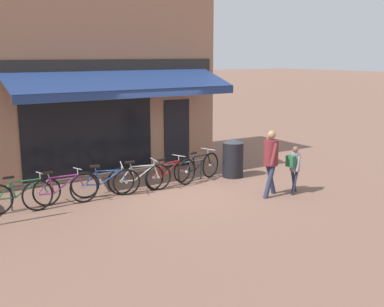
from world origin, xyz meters
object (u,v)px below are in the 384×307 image
at_px(bicycle_red, 168,173).
at_px(bicycle_black, 199,167).
at_px(bicycle_silver, 140,178).
at_px(pedestrian_adult, 271,156).
at_px(bicycle_green, 23,194).
at_px(bicycle_blue, 106,183).
at_px(pedestrian_child, 294,164).
at_px(bicycle_purple, 61,190).
at_px(litter_bin, 233,158).

relative_size(bicycle_red, bicycle_black, 0.97).
height_order(bicycle_silver, pedestrian_adult, pedestrian_adult).
relative_size(bicycle_green, pedestrian_adult, 1.06).
relative_size(bicycle_green, bicycle_blue, 1.07).
xyz_separation_m(bicycle_blue, pedestrian_child, (4.11, -2.30, 0.39)).
distance_m(bicycle_blue, bicycle_red, 1.82).
relative_size(bicycle_silver, pedestrian_adult, 1.01).
xyz_separation_m(bicycle_green, bicycle_purple, (0.82, -0.20, 0.02)).
bearing_deg(pedestrian_adult, bicycle_black, 107.76).
bearing_deg(pedestrian_adult, bicycle_silver, 141.62).
height_order(bicycle_red, litter_bin, litter_bin).
xyz_separation_m(bicycle_purple, pedestrian_adult, (4.63, -2.02, 0.63)).
distance_m(bicycle_black, pedestrian_adult, 2.34).
height_order(bicycle_black, litter_bin, litter_bin).
xyz_separation_m(pedestrian_adult, pedestrian_child, (0.64, -0.17, -0.25)).
bearing_deg(bicycle_black, bicycle_blue, 163.27).
bearing_deg(bicycle_blue, litter_bin, 16.00).
height_order(bicycle_blue, litter_bin, litter_bin).
bearing_deg(bicycle_black, litter_bin, -24.41).
bearing_deg(bicycle_purple, bicycle_blue, 3.82).
bearing_deg(pedestrian_child, bicycle_green, 147.08).
bearing_deg(bicycle_red, litter_bin, -18.60).
relative_size(bicycle_purple, pedestrian_child, 1.49).
distance_m(bicycle_black, pedestrian_child, 2.70).
height_order(bicycle_blue, bicycle_red, bicycle_blue).
xyz_separation_m(bicycle_blue, bicycle_silver, (0.89, -0.09, 0.00)).
height_order(bicycle_red, pedestrian_adult, pedestrian_adult).
bearing_deg(bicycle_blue, bicycle_purple, -157.26).
xyz_separation_m(bicycle_silver, bicycle_red, (0.92, 0.14, -0.02)).
bearing_deg(litter_bin, bicycle_black, 172.85).
height_order(bicycle_blue, bicycle_silver, bicycle_blue).
bearing_deg(bicycle_black, bicycle_purple, 164.61).
xyz_separation_m(bicycle_blue, litter_bin, (3.87, -0.11, 0.19)).
relative_size(bicycle_blue, pedestrian_adult, 0.99).
xyz_separation_m(bicycle_purple, bicycle_silver, (2.05, 0.02, -0.01)).
bearing_deg(bicycle_red, pedestrian_child, -59.76).
relative_size(bicycle_red, pedestrian_adult, 0.99).
bearing_deg(pedestrian_child, bicycle_blue, 139.39).
bearing_deg(bicycle_purple, litter_bin, -1.37).
xyz_separation_m(pedestrian_adult, litter_bin, (0.40, 2.01, -0.45)).
xyz_separation_m(bicycle_red, pedestrian_child, (2.30, -2.35, 0.41)).
distance_m(bicycle_green, bicycle_black, 4.76).
bearing_deg(pedestrian_adult, bicycle_purple, 156.30).
bearing_deg(pedestrian_adult, pedestrian_child, -15.39).
height_order(bicycle_purple, pedestrian_child, pedestrian_child).
height_order(bicycle_red, bicycle_black, bicycle_black).
bearing_deg(bicycle_blue, bicycle_green, -165.22).
distance_m(bicycle_red, litter_bin, 2.07).
height_order(pedestrian_adult, pedestrian_child, pedestrian_adult).
bearing_deg(bicycle_black, pedestrian_adult, -89.39).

